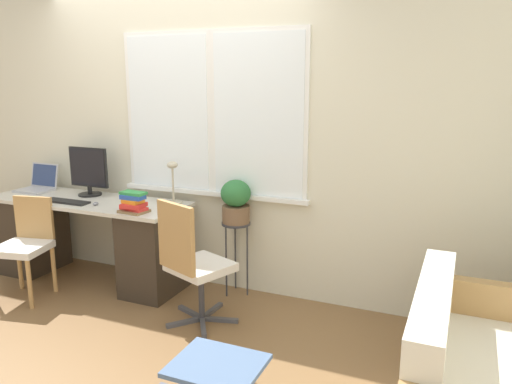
# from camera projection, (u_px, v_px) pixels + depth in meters

# --- Properties ---
(ground_plane) EXTENTS (14.00, 14.00, 0.00)m
(ground_plane) POSITION_uv_depth(u_px,v_px,m) (138.00, 307.00, 3.99)
(ground_plane) COLOR brown
(wall_back_with_window) EXTENTS (9.00, 0.12, 2.70)m
(wall_back_with_window) POSITION_uv_depth(u_px,v_px,m) (180.00, 129.00, 4.30)
(wall_back_with_window) COLOR beige
(wall_back_with_window) RESTS_ON ground_plane
(desk) EXTENTS (1.84, 0.61, 0.75)m
(desk) POSITION_uv_depth(u_px,v_px,m) (90.00, 237.00, 4.45)
(desk) COLOR beige
(desk) RESTS_ON ground_plane
(laptop) EXTENTS (0.32, 0.28, 0.24)m
(laptop) POSITION_uv_depth(u_px,v_px,m) (38.00, 185.00, 4.72)
(laptop) COLOR #B7B7BC
(laptop) RESTS_ON desk
(monitor) EXTENTS (0.41, 0.21, 0.44)m
(monitor) POSITION_uv_depth(u_px,v_px,m) (89.00, 172.00, 4.49)
(monitor) COLOR black
(monitor) RESTS_ON desk
(keyboard) EXTENTS (0.43, 0.12, 0.02)m
(keyboard) POSITION_uv_depth(u_px,v_px,m) (67.00, 202.00, 4.26)
(keyboard) COLOR black
(keyboard) RESTS_ON desk
(mouse) EXTENTS (0.03, 0.06, 0.03)m
(mouse) POSITION_uv_depth(u_px,v_px,m) (96.00, 204.00, 4.16)
(mouse) COLOR slate
(mouse) RESTS_ON desk
(desk_lamp) EXTENTS (0.15, 0.15, 0.36)m
(desk_lamp) POSITION_uv_depth(u_px,v_px,m) (173.00, 179.00, 4.20)
(desk_lamp) COLOR #BCB299
(desk_lamp) RESTS_ON desk
(book_stack) EXTENTS (0.23, 0.18, 0.16)m
(book_stack) POSITION_uv_depth(u_px,v_px,m) (133.00, 203.00, 3.94)
(book_stack) COLOR olive
(book_stack) RESTS_ON desk
(desk_chair_wooden) EXTENTS (0.45, 0.46, 0.82)m
(desk_chair_wooden) POSITION_uv_depth(u_px,v_px,m) (26.00, 243.00, 4.10)
(desk_chair_wooden) COLOR #B2844C
(desk_chair_wooden) RESTS_ON ground_plane
(office_chair_swivel) EXTENTS (0.54, 0.56, 0.94)m
(office_chair_swivel) POSITION_uv_depth(u_px,v_px,m) (192.00, 262.00, 3.60)
(office_chair_swivel) COLOR #47474C
(office_chair_swivel) RESTS_ON ground_plane
(plant_stand) EXTENTS (0.24, 0.24, 0.63)m
(plant_stand) POSITION_uv_depth(u_px,v_px,m) (236.00, 232.00, 4.12)
(plant_stand) COLOR #333338
(plant_stand) RESTS_ON ground_plane
(potted_plant) EXTENTS (0.25, 0.25, 0.36)m
(potted_plant) POSITION_uv_depth(u_px,v_px,m) (236.00, 201.00, 4.06)
(potted_plant) COLOR brown
(potted_plant) RESTS_ON plant_stand
(folding_stool) EXTENTS (0.43, 0.37, 0.44)m
(folding_stool) POSITION_uv_depth(u_px,v_px,m) (217.00, 370.00, 2.41)
(folding_stool) COLOR slate
(folding_stool) RESTS_ON ground_plane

